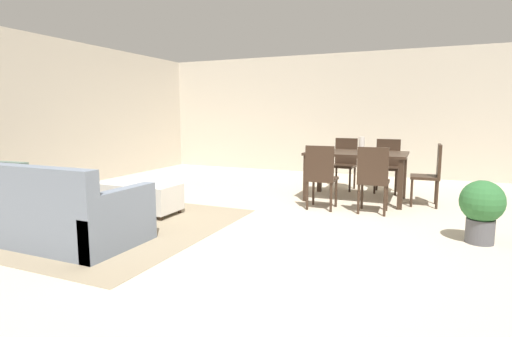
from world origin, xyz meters
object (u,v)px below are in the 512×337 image
Objects in this scene: dining_chair_near_right at (373,176)px; potted_plant at (482,207)px; ottoman_table at (138,196)px; dining_chair_head_east at (431,171)px; vase_centerpiece at (362,145)px; couch at (45,213)px; dining_table at (356,158)px; dining_chair_far_right at (387,162)px; dining_chair_near_left at (321,174)px; dining_chair_far_left at (345,161)px.

dining_chair_near_right is 1.37× the size of potted_plant.
ottoman_table is at bearing -174.55° from potted_plant.
vase_centerpiece reaches higher than dining_chair_head_east.
dining_chair_near_right reaches higher than ottoman_table.
dining_table is at bearing 51.33° from couch.
couch is 5.30m from dining_chair_far_right.
dining_chair_near_right is at bearing 3.34° from dining_chair_near_left.
dining_chair_head_east is 1.37× the size of potted_plant.
couch is 4.44m from vase_centerpiece.
dining_chair_near_right is (0.71, 0.04, 0.00)m from dining_chair_near_left.
dining_chair_near_left is 1.00× the size of dining_chair_head_east.
dining_table is at bearing 157.73° from vase_centerpiece.
ottoman_table is at bearing -127.60° from dining_chair_far_left.
dining_chair_far_right is at bearing 115.13° from potted_plant.
dining_chair_far_left is at bearing 115.76° from vase_centerpiece.
ottoman_table is 1.27× the size of dining_chair_near_right.
dining_chair_near_left and dining_chair_far_left have the same top height.
ottoman_table is 3.23m from dining_chair_near_right.
dining_chair_near_left is 1.89m from dining_chair_far_right.
dining_chair_head_east is 3.78× the size of vase_centerpiece.
vase_centerpiece reaches higher than dining_table.
dining_chair_near_left is at bearing -148.77° from dining_chair_head_east.
dining_chair_near_left is at bearing -111.09° from dining_table.
vase_centerpiece is at bearing -179.26° from dining_chair_head_east.
vase_centerpiece is (2.68, 2.04, 0.65)m from ottoman_table.
dining_chair_near_right is 3.78× the size of vase_centerpiece.
potted_plant reaches higher than ottoman_table.
potted_plant is at bearing 21.98° from couch.
dining_table reaches higher than ottoman_table.
dining_chair_head_east is at bearing 41.63° from couch.
ottoman_table is 1.75× the size of potted_plant.
dining_chair_head_east is (3.82, 3.40, 0.23)m from couch.
dining_chair_head_east is at bearing 48.83° from dining_chair_near_right.
dining_chair_near_left is at bearing -112.67° from dining_chair_far_right.
dining_table is 0.93m from dining_chair_near_right.
dining_chair_far_right is (0.73, 1.75, 0.00)m from dining_chair_near_left.
couch is 2.33× the size of dining_chair_near_right.
dining_chair_near_left and dining_chair_head_east have the same top height.
dining_table is at bearing -67.70° from dining_chair_far_left.
dining_chair_far_left is (2.38, 4.27, 0.23)m from couch.
dining_chair_near_left is 3.78× the size of vase_centerpiece.
dining_chair_near_right reaches higher than potted_plant.
vase_centerpiece is at bearing -22.27° from dining_table.
potted_plant is (1.92, -0.79, -0.13)m from dining_chair_near_left.
couch is 4.39m from dining_table.
dining_table is (2.60, 2.07, 0.43)m from ottoman_table.
ottoman_table is at bearing -152.27° from dining_chair_near_left.
couch reaches higher than potted_plant.
couch is 8.78× the size of vase_centerpiece.
dining_chair_far_right is 3.78× the size of vase_centerpiece.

